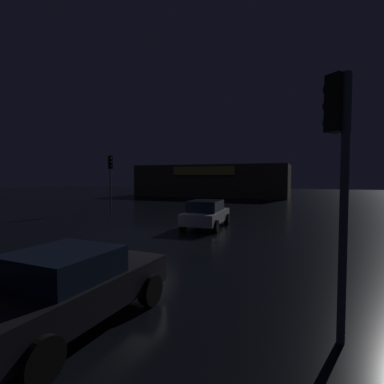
# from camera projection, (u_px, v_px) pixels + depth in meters

# --- Properties ---
(ground_plane) EXTENTS (120.00, 120.00, 0.00)m
(ground_plane) POSITION_uv_depth(u_px,v_px,m) (145.00, 234.00, 13.99)
(ground_plane) COLOR black
(store_building) EXTENTS (20.75, 8.82, 4.35)m
(store_building) POSITION_uv_depth(u_px,v_px,m) (213.00, 181.00, 42.25)
(store_building) COLOR brown
(store_building) RESTS_ON ground
(traffic_signal_opposite) EXTENTS (0.42, 0.42, 4.34)m
(traffic_signal_opposite) POSITION_uv_depth(u_px,v_px,m) (110.00, 169.00, 23.10)
(traffic_signal_opposite) COLOR #595B60
(traffic_signal_opposite) RESTS_ON ground
(traffic_signal_cross_left) EXTENTS (0.42, 0.42, 4.29)m
(traffic_signal_cross_left) POSITION_uv_depth(u_px,v_px,m) (339.00, 148.00, 4.72)
(traffic_signal_cross_left) COLOR #595B60
(traffic_signal_cross_left) RESTS_ON ground
(car_near) EXTENTS (2.02, 3.96, 1.45)m
(car_near) POSITION_uv_depth(u_px,v_px,m) (206.00, 214.00, 15.66)
(car_near) COLOR #B7B7BF
(car_near) RESTS_ON ground
(car_crossing) EXTENTS (2.11, 4.04, 1.39)m
(car_crossing) POSITION_uv_depth(u_px,v_px,m) (69.00, 287.00, 5.29)
(car_crossing) COLOR black
(car_crossing) RESTS_ON ground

